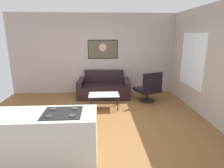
# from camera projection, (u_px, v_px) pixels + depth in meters

# --- Properties ---
(ground) EXTENTS (6.40, 6.40, 0.04)m
(ground) POSITION_uv_depth(u_px,v_px,m) (103.00, 121.00, 4.65)
(ground) COLOR brown
(back_wall) EXTENTS (6.40, 0.05, 2.80)m
(back_wall) POSITION_uv_depth(u_px,v_px,m) (101.00, 54.00, 6.63)
(back_wall) COLOR #B3A09A
(back_wall) RESTS_ON ground
(right_wall) EXTENTS (0.05, 6.40, 2.80)m
(right_wall) POSITION_uv_depth(u_px,v_px,m) (205.00, 62.00, 4.73)
(right_wall) COLOR #B1A195
(right_wall) RESTS_ON ground
(couch) EXTENTS (1.78, 1.03, 0.86)m
(couch) POSITION_uv_depth(u_px,v_px,m) (104.00, 88.00, 6.42)
(couch) COLOR black
(couch) RESTS_ON ground
(coffee_table) EXTENTS (0.86, 0.51, 0.42)m
(coffee_table) POSITION_uv_depth(u_px,v_px,m) (104.00, 96.00, 5.35)
(coffee_table) COLOR silver
(coffee_table) RESTS_ON ground
(armchair) EXTENTS (0.85, 0.84, 0.97)m
(armchair) POSITION_uv_depth(u_px,v_px,m) (149.00, 88.00, 5.83)
(armchair) COLOR black
(armchair) RESTS_ON ground
(kitchen_counter) EXTENTS (1.65, 0.69, 0.91)m
(kitchen_counter) POSITION_uv_depth(u_px,v_px,m) (46.00, 139.00, 3.00)
(kitchen_counter) COLOR silver
(kitchen_counter) RESTS_ON ground
(wall_painting) EXTENTS (1.05, 0.03, 0.65)m
(wall_painting) POSITION_uv_depth(u_px,v_px,m) (103.00, 49.00, 6.55)
(wall_painting) COLOR black
(window) EXTENTS (0.03, 1.36, 1.54)m
(window) POSITION_uv_depth(u_px,v_px,m) (192.00, 61.00, 5.32)
(window) COLOR silver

